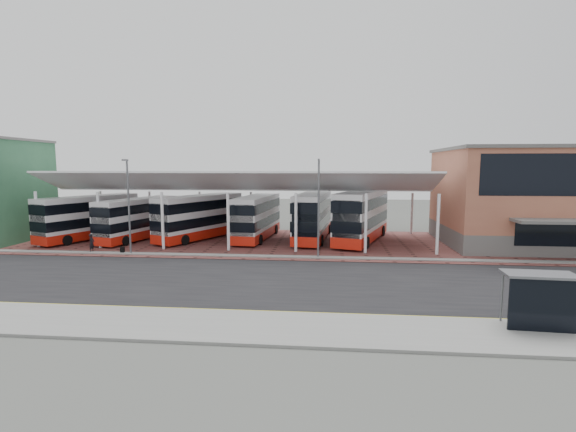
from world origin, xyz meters
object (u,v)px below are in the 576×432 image
Objects in this scene: bus_4 at (313,216)px; bus_shelter at (548,296)px; terminal at (544,197)px; bus_0 at (89,218)px; bus_3 at (257,217)px; bus_1 at (138,219)px; bus_2 at (200,217)px; pedestrian at (92,243)px; bus_5 at (362,216)px.

bus_4 is 3.62× the size of bus_shelter.
terminal reaches higher than bus_0.
bus_shelter is at bearing -58.35° from bus_4.
bus_4 is (5.77, 0.15, 0.15)m from bus_3.
bus_1 is 3.24× the size of bus_shelter.
bus_shelter is (11.33, -23.20, -0.70)m from bus_4.
bus_0 is 22.96m from bus_4.
bus_0 is (-44.61, -0.99, -2.40)m from terminal.
bus_2 is at bearing -169.93° from bus_4.
bus_shelter is (29.10, -21.31, -0.44)m from bus_1.
bus_1 is 0.96× the size of bus_3.
terminal is 1.69× the size of bus_0.
bus_3 is at bearing -56.78° from pedestrian.
bus_4 is 7.20× the size of pedestrian.
bus_1 reaches higher than bus_shelter.
bus_3 is at bearing 28.22° from bus_0.
bus_0 is 7.71m from pedestrian.
bus_5 is at bearing 178.05° from terminal.
bus_1 is 6.84m from pedestrian.
pedestrian is 0.50× the size of bus_shelter.
bus_2 reaches higher than bus_shelter.
pedestrian is at bearing -108.41° from bus_2.
bus_5 is (10.69, -0.39, 0.28)m from bus_3.
bus_3 is at bearing 22.70° from bus_1.
bus_3 is (5.82, 0.75, -0.04)m from bus_2.
bus_1 is 6.45× the size of pedestrian.
terminal is at bearing 3.49° from bus_3.
bus_5 is at bearing 17.83° from bus_1.
bus_0 is 11.34m from bus_2.
terminal is 1.58× the size of bus_4.
bus_3 is at bearing 178.00° from terminal.
bus_0 is at bearing -178.73° from terminal.
bus_4 is (-21.74, 1.11, -2.26)m from terminal.
bus_4 is at bearing 26.95° from bus_0.
bus_4 is at bearing 6.94° from bus_3.
bus_1 is 6.26m from bus_2.
terminal is 27.64m from bus_3.
bus_1 is at bearing -166.21° from bus_3.
bus_3 is 0.94× the size of bus_4.
bus_2 reaches higher than pedestrian.
bus_3 reaches higher than pedestrian.
pedestrian is (-7.27, -7.63, -1.43)m from bus_2.
terminal is at bearing 2.72° from bus_4.
bus_2 reaches higher than bus_1.
bus_3 is at bearing -172.92° from bus_4.
bus_3 reaches higher than bus_shelter.
bus_0 is 5.10m from bus_1.
bus_1 is at bearing 147.50° from bus_shelter.
bus_5 is at bearing 24.93° from bus_0.
bus_shelter is at bearing -115.34° from pedestrian.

